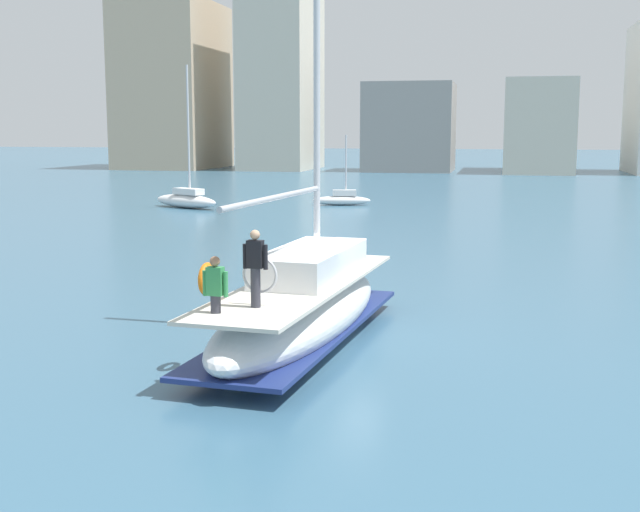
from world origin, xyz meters
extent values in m
plane|color=#38607A|center=(0.00, 0.00, 0.00)|extent=(400.00, 400.00, 0.00)
ellipsoid|color=silver|center=(-0.46, -1.52, 0.70)|extent=(3.20, 9.77, 1.40)
cube|color=navy|center=(-0.46, -1.52, 0.39)|extent=(3.21, 9.58, 0.10)
cube|color=beige|center=(-0.46, -1.52, 1.44)|extent=(2.97, 9.27, 0.08)
cube|color=silver|center=(-0.40, -0.80, 1.83)|extent=(2.04, 4.45, 0.70)
cylinder|color=silver|center=(-0.36, -0.32, 6.86)|extent=(0.16, 0.16, 10.77)
cylinder|color=#B7B7BC|center=(-0.60, -3.19, 3.60)|extent=(0.60, 5.75, 0.12)
cylinder|color=silver|center=(-0.09, 2.88, 1.95)|extent=(0.90, 0.14, 0.06)
torus|color=orange|center=(-1.86, -4.05, 1.95)|extent=(0.20, 0.71, 0.70)
cylinder|color=#33333D|center=(-0.70, -4.39, 1.88)|extent=(0.20, 0.20, 0.80)
cube|color=black|center=(-0.70, -4.39, 2.56)|extent=(0.34, 0.23, 0.56)
sphere|color=tan|center=(-0.70, -4.39, 2.95)|extent=(0.20, 0.20, 0.20)
cylinder|color=black|center=(-0.92, -4.37, 2.51)|extent=(0.09, 0.09, 0.50)
cylinder|color=black|center=(-0.49, -4.41, 2.51)|extent=(0.09, 0.09, 0.50)
cylinder|color=#33333D|center=(-1.31, -5.06, 1.66)|extent=(0.20, 0.20, 0.35)
cube|color=#338C4C|center=(-1.31, -5.06, 2.11)|extent=(0.34, 0.23, 0.56)
sphere|color=#9E7051|center=(-1.31, -5.06, 2.50)|extent=(0.20, 0.20, 0.20)
cylinder|color=#338C4C|center=(-1.53, -5.04, 2.06)|extent=(0.09, 0.09, 0.50)
cylinder|color=#338C4C|center=(-1.09, -5.08, 2.06)|extent=(0.09, 0.09, 0.50)
torus|color=silver|center=(-0.68, -4.15, 2.10)|extent=(0.76, 0.12, 0.76)
ellipsoid|color=white|center=(-15.95, 30.07, 0.44)|extent=(5.44, 3.55, 0.88)
cube|color=white|center=(-15.70, 29.95, 1.08)|extent=(2.32, 1.71, 0.40)
cylinder|color=silver|center=(-15.58, 29.89, 4.97)|extent=(0.14, 0.14, 8.17)
ellipsoid|color=white|center=(-6.46, 34.11, 0.32)|extent=(4.01, 1.71, 0.63)
cube|color=white|center=(-6.27, 34.15, 0.83)|extent=(1.65, 0.91, 0.40)
cylinder|color=silver|center=(-6.17, 34.17, 2.65)|extent=(0.11, 0.11, 4.04)
cube|color=#C6AD8E|center=(-38.64, 83.34, 10.68)|extent=(11.29, 15.72, 21.36)
cube|color=beige|center=(-23.78, 82.95, 13.04)|extent=(8.15, 13.85, 26.08)
cube|color=gray|center=(-7.23, 81.48, 5.30)|extent=(10.59, 10.18, 10.59)
cube|color=beige|center=(7.93, 83.26, 5.38)|extent=(7.86, 17.89, 10.76)
camera|label=1|loc=(4.07, -19.92, 5.01)|focal=46.19mm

